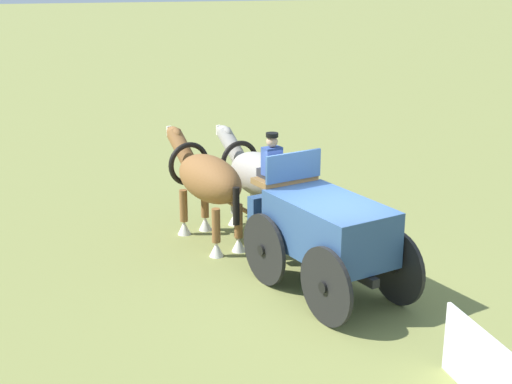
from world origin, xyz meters
TOP-DOWN VIEW (x-y plane):
  - ground_plane at (0.00, 0.00)m, footprint 220.00×220.00m
  - show_wagon at (0.14, 0.05)m, footprint 5.53×2.56m
  - draft_horse_near at (3.23, 1.64)m, footprint 3.17×1.58m
  - draft_horse_off at (3.60, 0.40)m, footprint 3.07×1.53m

SIDE VIEW (x-z plane):
  - ground_plane at x=0.00m, z-range 0.00..0.00m
  - show_wagon at x=0.14m, z-range -0.18..2.65m
  - draft_horse_off at x=3.60m, z-range 0.23..2.42m
  - draft_horse_near at x=3.23m, z-range 0.28..2.58m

